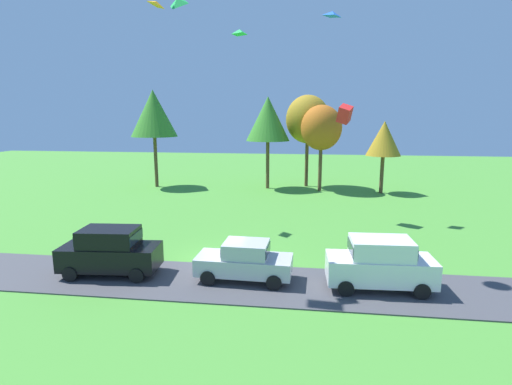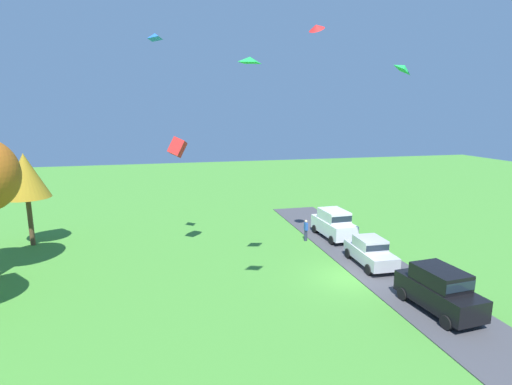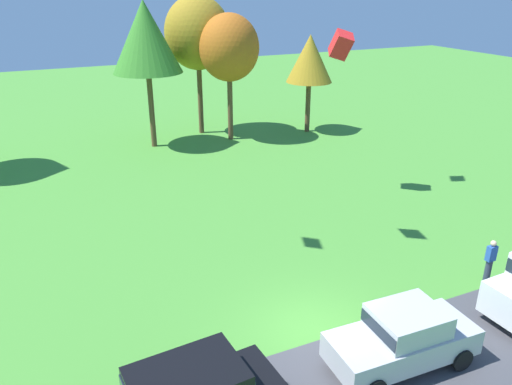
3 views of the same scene
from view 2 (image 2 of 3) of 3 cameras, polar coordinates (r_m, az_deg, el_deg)
name	(u,v)px [view 2 (image 2 of 3)]	position (r m, az deg, el deg)	size (l,w,h in m)	color
ground_plane	(348,279)	(25.66, 13.01, -11.91)	(120.00, 120.00, 0.00)	#478E33
pavement_strip	(387,274)	(26.91, 18.23, -11.01)	(36.00, 4.40, 0.06)	#424247
car_suv_by_flagpole	(439,288)	(22.71, 24.69, -12.31)	(4.73, 2.33, 2.28)	black
car_sedan_mid_row	(370,251)	(27.68, 16.00, -8.00)	(4.46, 2.07, 1.84)	#B7B7BC
car_suv_far_end	(334,223)	(32.76, 11.04, -4.26)	(4.67, 2.20, 2.28)	white
person_beside_suv	(306,230)	(31.89, 7.14, -5.35)	(0.36, 0.24, 1.71)	#2D334C
tree_left_of_center	(25,176)	(34.29, -30.09, 2.02)	(3.35, 3.35, 7.06)	brown
kite_delta_mid_center	(316,27)	(27.16, 8.62, 22.32)	(1.00, 1.00, 0.31)	red
kite_diamond_high_left	(155,36)	(27.15, -14.24, 20.83)	(0.72, 1.04, 0.33)	blue
kite_box_high_right	(177,147)	(27.93, -11.17, 6.37)	(0.81, 0.81, 1.13)	red
kite_diamond_over_trees	(250,60)	(21.62, -0.87, 18.43)	(0.75, 1.07, 0.30)	green
kite_diamond_low_drifter	(405,68)	(23.66, 20.49, 16.32)	(0.72, 0.76, 0.28)	green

